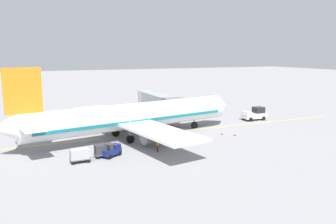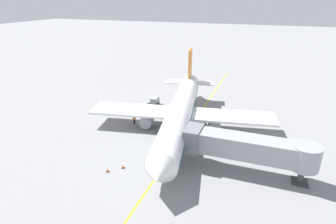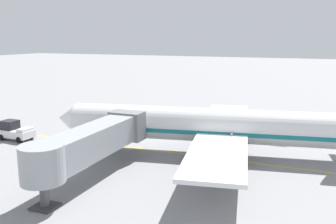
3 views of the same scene
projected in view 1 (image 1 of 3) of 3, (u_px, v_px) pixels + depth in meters
The scene contains 11 objects.
ground_plane at pixel (129, 136), 50.91m from camera, with size 400.00×400.00×0.00m, color gray.
gate_lead_in_line at pixel (129, 136), 50.91m from camera, with size 0.24×80.00×0.01m, color gold.
parked_airliner at pixel (133, 117), 49.28m from camera, with size 30.45×37.19×10.63m.
jet_bridge at pixel (158, 101), 62.80m from camera, with size 15.74×3.50×4.98m.
pushback_tractor at pixel (255, 114), 63.01m from camera, with size 2.34×4.47×2.40m.
baggage_tug_lead at pixel (112, 151), 40.85m from camera, with size 2.38×2.75×1.62m.
baggage_cart_front at pixel (104, 149), 40.55m from camera, with size 1.34×2.91×1.58m.
baggage_cart_second_in_train at pixel (80, 154), 38.56m from camera, with size 1.34×2.91×1.58m.
ground_crew_wing_walker at pixel (158, 145), 42.63m from camera, with size 0.73×0.29×1.69m.
safety_cone_nose_left at pixel (235, 134), 51.18m from camera, with size 0.36×0.36×0.59m.
safety_cone_nose_right at pixel (222, 133), 51.91m from camera, with size 0.36×0.36×0.59m.
Camera 1 is at (47.65, -14.68, 12.35)m, focal length 36.29 mm.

